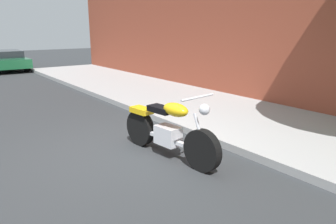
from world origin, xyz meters
The scene contains 4 objects.
ground_plane centered at (0.00, 0.00, 0.00)m, with size 60.00×60.00×0.00m, color #303335.
sidewalk centered at (0.00, 3.19, 0.07)m, with size 25.41×3.39×0.14m, color #A2A2A2.
motorcycle centered at (0.53, 0.47, 0.47)m, with size 2.21×0.70×1.17m.
parked_car_green centered at (-14.01, 0.56, 0.55)m, with size 4.18×1.92×1.03m.
Camera 1 is at (4.55, -2.57, 2.14)m, focal length 33.45 mm.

